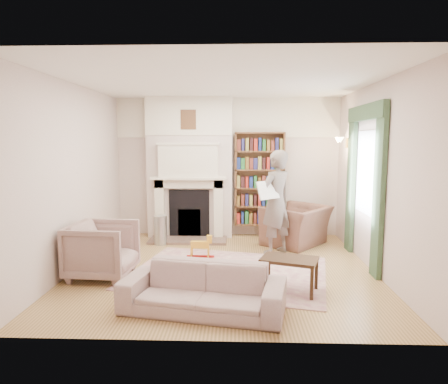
{
  "coord_description": "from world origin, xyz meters",
  "views": [
    {
      "loc": [
        0.22,
        -5.93,
        1.95
      ],
      "look_at": [
        0.0,
        0.25,
        1.15
      ],
      "focal_mm": 32.0,
      "sensor_mm": 36.0,
      "label": 1
    }
  ],
  "objects_px": {
    "sofa": "(203,289)",
    "coffee_table": "(289,275)",
    "armchair_reading": "(296,225)",
    "paraffin_heater": "(161,230)",
    "man_reading": "(276,202)",
    "bookcase": "(259,179)",
    "rocking_horse": "(200,247)",
    "armchair_left": "(103,250)"
  },
  "relations": [
    {
      "from": "sofa",
      "to": "coffee_table",
      "type": "relative_size",
      "value": 2.64
    },
    {
      "from": "armchair_reading",
      "to": "paraffin_heater",
      "type": "xyz_separation_m",
      "value": [
        -2.55,
        -0.09,
        -0.09
      ]
    },
    {
      "from": "armchair_reading",
      "to": "man_reading",
      "type": "relative_size",
      "value": 0.63
    },
    {
      "from": "bookcase",
      "to": "rocking_horse",
      "type": "distance_m",
      "value": 2.2
    },
    {
      "from": "rocking_horse",
      "to": "armchair_reading",
      "type": "bearing_deg",
      "value": 30.96
    },
    {
      "from": "sofa",
      "to": "coffee_table",
      "type": "xyz_separation_m",
      "value": [
        1.06,
        0.65,
        -0.04
      ]
    },
    {
      "from": "armchair_reading",
      "to": "armchair_left",
      "type": "height_order",
      "value": "armchair_left"
    },
    {
      "from": "coffee_table",
      "to": "rocking_horse",
      "type": "relative_size",
      "value": 1.51
    },
    {
      "from": "armchair_left",
      "to": "sofa",
      "type": "distance_m",
      "value": 1.91
    },
    {
      "from": "sofa",
      "to": "man_reading",
      "type": "bearing_deg",
      "value": 77.5
    },
    {
      "from": "bookcase",
      "to": "armchair_left",
      "type": "distance_m",
      "value": 3.58
    },
    {
      "from": "man_reading",
      "to": "coffee_table",
      "type": "distance_m",
      "value": 1.9
    },
    {
      "from": "sofa",
      "to": "coffee_table",
      "type": "distance_m",
      "value": 1.24
    },
    {
      "from": "sofa",
      "to": "paraffin_heater",
      "type": "relative_size",
      "value": 3.36
    },
    {
      "from": "man_reading",
      "to": "sofa",
      "type": "bearing_deg",
      "value": 24.85
    },
    {
      "from": "man_reading",
      "to": "paraffin_heater",
      "type": "relative_size",
      "value": 3.26
    },
    {
      "from": "armchair_reading",
      "to": "coffee_table",
      "type": "height_order",
      "value": "armchair_reading"
    },
    {
      "from": "bookcase",
      "to": "rocking_horse",
      "type": "height_order",
      "value": "bookcase"
    },
    {
      "from": "paraffin_heater",
      "to": "rocking_horse",
      "type": "bearing_deg",
      "value": -47.92
    },
    {
      "from": "sofa",
      "to": "rocking_horse",
      "type": "bearing_deg",
      "value": 107.18
    },
    {
      "from": "sofa",
      "to": "armchair_left",
      "type": "bearing_deg",
      "value": 154.63
    },
    {
      "from": "armchair_left",
      "to": "sofa",
      "type": "height_order",
      "value": "armchair_left"
    },
    {
      "from": "rocking_horse",
      "to": "paraffin_heater",
      "type": "bearing_deg",
      "value": 132.67
    },
    {
      "from": "bookcase",
      "to": "rocking_horse",
      "type": "xyz_separation_m",
      "value": [
        -1.05,
        -1.67,
        -0.97
      ]
    },
    {
      "from": "bookcase",
      "to": "armchair_reading",
      "type": "bearing_deg",
      "value": -44.82
    },
    {
      "from": "bookcase",
      "to": "armchair_left",
      "type": "bearing_deg",
      "value": -132.66
    },
    {
      "from": "armchair_left",
      "to": "sofa",
      "type": "xyz_separation_m",
      "value": [
        1.54,
        -1.12,
        -0.13
      ]
    },
    {
      "from": "armchair_reading",
      "to": "sofa",
      "type": "bearing_deg",
      "value": 13.16
    },
    {
      "from": "paraffin_heater",
      "to": "sofa",
      "type": "bearing_deg",
      "value": -70.19
    },
    {
      "from": "armchair_reading",
      "to": "sofa",
      "type": "distance_m",
      "value": 3.38
    },
    {
      "from": "bookcase",
      "to": "paraffin_heater",
      "type": "relative_size",
      "value": 3.36
    },
    {
      "from": "sofa",
      "to": "coffee_table",
      "type": "bearing_deg",
      "value": 42.16
    },
    {
      "from": "armchair_reading",
      "to": "coffee_table",
      "type": "bearing_deg",
      "value": 29.11
    },
    {
      "from": "bookcase",
      "to": "man_reading",
      "type": "xyz_separation_m",
      "value": [
        0.22,
        -1.26,
        -0.28
      ]
    },
    {
      "from": "armchair_reading",
      "to": "paraffin_heater",
      "type": "distance_m",
      "value": 2.56
    },
    {
      "from": "armchair_reading",
      "to": "man_reading",
      "type": "bearing_deg",
      "value": 2.55
    },
    {
      "from": "armchair_reading",
      "to": "paraffin_heater",
      "type": "relative_size",
      "value": 2.04
    },
    {
      "from": "paraffin_heater",
      "to": "rocking_horse",
      "type": "relative_size",
      "value": 1.19
    },
    {
      "from": "coffee_table",
      "to": "man_reading",
      "type": "bearing_deg",
      "value": 109.55
    },
    {
      "from": "armchair_left",
      "to": "rocking_horse",
      "type": "xyz_separation_m",
      "value": [
        1.31,
        0.9,
        -0.2
      ]
    },
    {
      "from": "bookcase",
      "to": "man_reading",
      "type": "relative_size",
      "value": 1.03
    },
    {
      "from": "armchair_reading",
      "to": "armchair_left",
      "type": "distance_m",
      "value": 3.58
    }
  ]
}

